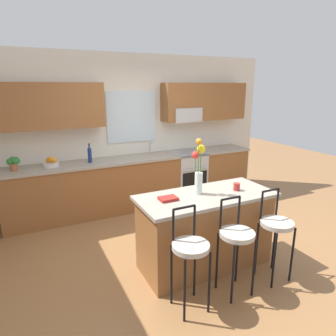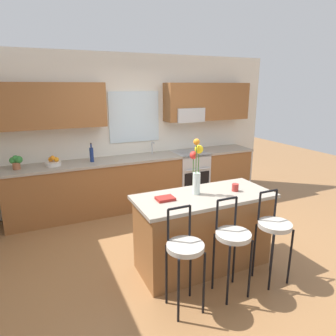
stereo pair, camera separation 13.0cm
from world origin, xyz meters
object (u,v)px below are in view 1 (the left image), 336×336
(oven_range, at_px, (187,175))
(potted_plant_small, at_px, (13,162))
(bar_stool_near, at_px, (190,251))
(mug_ceramic, at_px, (237,187))
(flower_vase, at_px, (199,167))
(bar_stool_far, at_px, (276,227))
(bottle_olive_oil, at_px, (90,155))
(bar_stool_middle, at_px, (236,238))
(fruit_bowl_oranges, at_px, (51,163))
(kitchen_island, at_px, (205,230))
(cookbook, at_px, (168,199))

(oven_range, relative_size, potted_plant_small, 4.23)
(oven_range, height_order, bar_stool_near, bar_stool_near)
(mug_ceramic, xyz_separation_m, potted_plant_small, (-2.43, 2.17, 0.08))
(oven_range, bearing_deg, bar_stool_near, -119.24)
(mug_ceramic, distance_m, potted_plant_small, 3.26)
(flower_vase, relative_size, mug_ceramic, 7.38)
(bar_stool_far, bearing_deg, bottle_olive_oil, 118.02)
(bar_stool_near, bearing_deg, bar_stool_middle, 0.00)
(bar_stool_middle, bearing_deg, fruit_bowl_oranges, 118.92)
(kitchen_island, relative_size, flower_vase, 2.47)
(kitchen_island, bearing_deg, bar_stool_near, -133.80)
(flower_vase, xyz_separation_m, bottle_olive_oil, (-0.82, 2.06, -0.20))
(bar_stool_far, xyz_separation_m, fruit_bowl_oranges, (-2.05, 2.71, 0.34))
(bar_stool_near, relative_size, potted_plant_small, 4.79)
(oven_range, xyz_separation_m, flower_vase, (-1.02, -2.04, 0.78))
(flower_vase, bearing_deg, cookbook, -176.13)
(bar_stool_middle, height_order, flower_vase, flower_vase)
(bar_stool_middle, bearing_deg, cookbook, 127.72)
(flower_vase, bearing_deg, bar_stool_middle, -83.61)
(cookbook, height_order, fruit_bowl_oranges, fruit_bowl_oranges)
(bar_stool_far, bearing_deg, bar_stool_middle, 180.00)
(bar_stool_far, xyz_separation_m, potted_plant_small, (-2.57, 2.71, 0.41))
(kitchen_island, height_order, bar_stool_near, bar_stool_near)
(mug_ceramic, bearing_deg, potted_plant_small, 138.23)
(bar_stool_middle, height_order, bottle_olive_oil, bottle_olive_oil)
(oven_range, distance_m, fruit_bowl_oranges, 2.50)
(bottle_olive_oil, bearing_deg, potted_plant_small, -179.96)
(mug_ceramic, bearing_deg, bar_stool_middle, -127.29)
(cookbook, bearing_deg, bar_stool_far, -31.04)
(mug_ceramic, relative_size, potted_plant_small, 0.41)
(bar_stool_middle, bearing_deg, bar_stool_near, 180.00)
(bar_stool_far, relative_size, mug_ceramic, 11.58)
(oven_range, distance_m, bottle_olive_oil, 1.94)
(cookbook, bearing_deg, bottle_olive_oil, 101.18)
(cookbook, bearing_deg, flower_vase, 3.87)
(mug_ceramic, height_order, bottle_olive_oil, bottle_olive_oil)
(bar_stool_far, height_order, bottle_olive_oil, bottle_olive_oil)
(bar_stool_far, bearing_deg, oven_range, 81.47)
(potted_plant_small, bearing_deg, oven_range, -0.46)
(bottle_olive_oil, bearing_deg, bar_stool_far, -61.98)
(bar_stool_near, bearing_deg, fruit_bowl_oranges, 109.28)
(cookbook, relative_size, fruit_bowl_oranges, 0.83)
(oven_range, relative_size, bar_stool_far, 0.88)
(bar_stool_middle, height_order, cookbook, bar_stool_middle)
(kitchen_island, xyz_separation_m, bottle_olive_oil, (-0.89, 2.14, 0.58))
(oven_range, bearing_deg, cookbook, -124.72)
(kitchen_island, distance_m, bar_stool_far, 0.81)
(bar_stool_near, relative_size, bottle_olive_oil, 3.28)
(kitchen_island, height_order, bottle_olive_oil, bottle_olive_oil)
(flower_vase, height_order, potted_plant_small, flower_vase)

